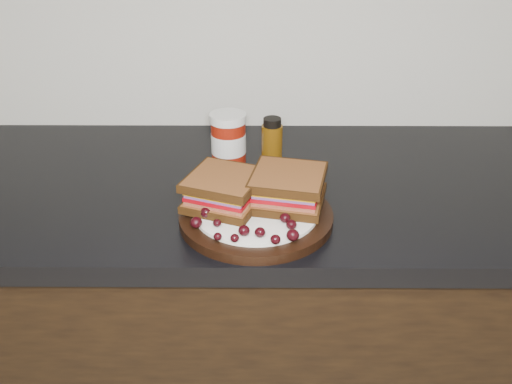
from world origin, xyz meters
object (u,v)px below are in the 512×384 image
plate (256,216)px  sandwich_left (224,190)px  condiment_jar (228,139)px  oil_bottle (272,146)px

plate → sandwich_left: bearing=161.0°
sandwich_left → condiment_jar: bearing=111.4°
sandwich_left → plate: bearing=1.7°
plate → oil_bottle: (0.03, 0.20, 0.05)m
plate → sandwich_left: size_ratio=2.21×
plate → sandwich_left: 0.08m
condiment_jar → oil_bottle: (0.09, -0.04, 0.00)m
plate → condiment_jar: condiment_jar is taller
sandwich_left → oil_bottle: oil_bottle is taller
sandwich_left → oil_bottle: size_ratio=1.04×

